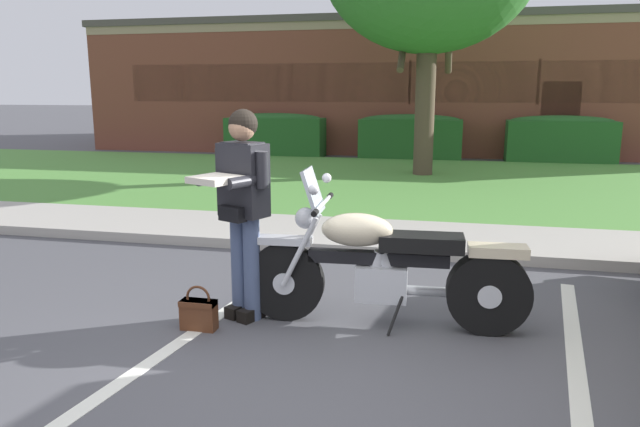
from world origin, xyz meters
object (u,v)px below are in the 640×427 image
object	(u,v)px
hedge_center_left	(410,136)
brick_building	(420,87)
hedge_left	(275,134)
rider_person	(242,198)
handbag	(199,312)
motorcycle	(395,267)
hedge_center_right	(560,138)

from	to	relation	value
hedge_center_left	brick_building	distance (m)	5.41
brick_building	hedge_left	bearing A→B (deg)	-125.58
rider_person	handbag	world-z (taller)	rider_person
rider_person	hedge_left	distance (m)	12.44
rider_person	hedge_left	bearing A→B (deg)	105.87
rider_person	brick_building	distance (m)	17.23
motorcycle	hedge_center_left	size ratio (longest dim) A/B	0.81
hedge_center_right	hedge_left	bearing A→B (deg)	-180.00
motorcycle	hedge_left	xyz separation A→B (m)	(-4.61, 11.86, 0.16)
handbag	hedge_left	size ratio (longest dim) A/B	0.13
handbag	motorcycle	bearing A→B (deg)	15.32
handbag	hedge_center_left	world-z (taller)	hedge_center_left
rider_person	brick_building	bearing A→B (deg)	88.84
motorcycle	hedge_left	world-z (taller)	motorcycle
handbag	hedge_center_left	size ratio (longest dim) A/B	0.13
hedge_center_left	rider_person	bearing A→B (deg)	-92.18
rider_person	hedge_left	world-z (taller)	rider_person
motorcycle	hedge_center_left	xyz separation A→B (m)	(-0.76, 11.86, 0.16)
motorcycle	hedge_center_left	distance (m)	11.89
hedge_left	motorcycle	bearing A→B (deg)	-68.75
brick_building	hedge_center_right	bearing A→B (deg)	-52.89
rider_person	handbag	bearing A→B (deg)	-130.62
handbag	brick_building	size ratio (longest dim) A/B	0.02
rider_person	hedge_left	size ratio (longest dim) A/B	0.61
hedge_left	hedge_center_left	size ratio (longest dim) A/B	1.02
handbag	hedge_center_right	size ratio (longest dim) A/B	0.13
motorcycle	hedge_center_right	world-z (taller)	motorcycle
hedge_left	hedge_center_right	distance (m)	7.71
motorcycle	hedge_center_left	world-z (taller)	motorcycle
motorcycle	hedge_center_right	distance (m)	12.26
motorcycle	handbag	distance (m)	1.58
hedge_center_left	brick_building	bearing A→B (deg)	91.17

